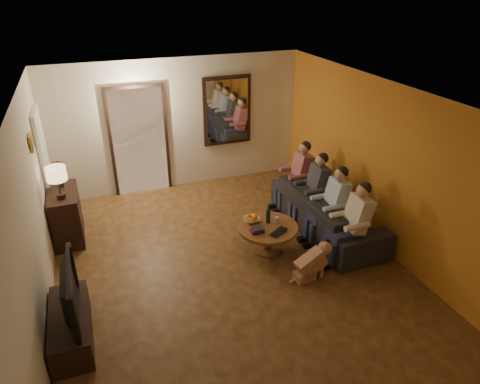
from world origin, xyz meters
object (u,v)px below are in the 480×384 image
object	(u,v)px
table_lamp	(58,183)
bowl	(252,220)
wine_bottle	(268,214)
laptop	(281,233)
person_c	(314,192)
tv	(63,293)
tv_stand	(71,326)
sofa	(326,211)
person_b	(332,208)
person_d	(298,178)
coffee_table	(267,238)
dog	(311,262)
person_a	(353,226)
dresser	(66,215)

from	to	relation	value
table_lamp	bowl	bearing A→B (deg)	-20.75
wine_bottle	laptop	xyz separation A→B (m)	(0.05, -0.38, -0.14)
person_c	wine_bottle	bearing A→B (deg)	-157.21
table_lamp	tv	bearing A→B (deg)	-90.00
tv_stand	sofa	xyz separation A→B (m)	(4.16, 1.15, 0.15)
tv	sofa	size ratio (longest dim) A/B	0.46
person_b	bowl	distance (m)	1.32
person_d	laptop	bearing A→B (deg)	-125.16
person_c	tv	bearing A→B (deg)	-160.30
coffee_table	bowl	size ratio (longest dim) A/B	3.69
coffee_table	dog	bearing A→B (deg)	-69.85
sofa	person_d	size ratio (longest dim) A/B	2.01
tv_stand	person_c	size ratio (longest dim) A/B	0.99
tv_stand	person_c	bearing A→B (deg)	19.70
person_b	laptop	size ratio (longest dim) A/B	3.65
person_c	wine_bottle	world-z (taller)	person_c
sofa	person_c	world-z (taller)	person_c
wine_bottle	person_c	bearing A→B (deg)	22.79
sofa	tv	bearing A→B (deg)	104.08
tv	wine_bottle	size ratio (longest dim) A/B	3.54
table_lamp	coffee_table	distance (m)	3.34
person_a	wine_bottle	distance (m)	1.30
dresser	tv_stand	size ratio (longest dim) A/B	0.81
person_c	person_b	bearing A→B (deg)	-90.00
sofa	person_c	size ratio (longest dim) A/B	2.01
person_b	coffee_table	distance (m)	1.16
person_b	person_c	distance (m)	0.60
table_lamp	laptop	world-z (taller)	table_lamp
person_c	wine_bottle	distance (m)	1.14
sofa	laptop	size ratio (longest dim) A/B	7.34
tv	person_d	bearing A→B (deg)	-63.16
coffee_table	laptop	world-z (taller)	laptop
dresser	coffee_table	bearing A→B (deg)	-26.78
dog	bowl	xyz separation A→B (m)	(-0.49, 1.08, 0.20)
table_lamp	dog	size ratio (longest dim) A/B	0.96
dog	coffee_table	xyz separation A→B (m)	(-0.31, 0.86, -0.06)
table_lamp	person_c	world-z (taller)	table_lamp
person_d	dog	world-z (taller)	person_d
sofa	dog	bearing A→B (deg)	139.66
bowl	sofa	bearing A→B (deg)	0.90
dog	bowl	bearing A→B (deg)	107.43
person_a	person_d	distance (m)	1.80
dresser	table_lamp	bearing A→B (deg)	-90.00
table_lamp	dog	xyz separation A→B (m)	(3.27, -2.13, -0.84)
coffee_table	tv_stand	bearing A→B (deg)	-162.87
person_b	bowl	xyz separation A→B (m)	(-1.28, 0.28, -0.12)
person_b	tv	bearing A→B (deg)	-168.13
table_lamp	tv_stand	xyz separation A→B (m)	(0.00, -2.18, -0.92)
dresser	laptop	size ratio (longest dim) A/B	2.91
tv_stand	person_d	world-z (taller)	person_d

